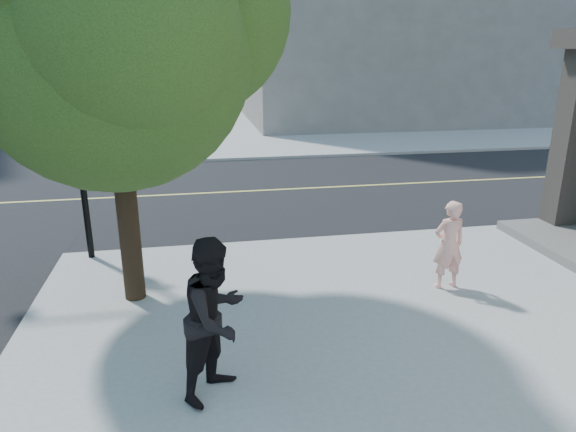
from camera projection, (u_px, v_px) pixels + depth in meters
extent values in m
plane|color=black|center=(116.00, 255.00, 10.52)|extent=(140.00, 140.00, 0.00)
cube|color=black|center=(136.00, 197.00, 14.73)|extent=(140.00, 9.00, 0.01)
cube|color=#9D9D9D|center=(378.00, 115.00, 32.98)|extent=(29.00, 25.00, 0.12)
cube|color=#35302B|center=(571.00, 137.00, 11.07)|extent=(0.55, 0.55, 4.20)
imported|color=#F9AB9C|center=(449.00, 245.00, 8.62)|extent=(0.59, 0.41, 1.54)
imported|color=black|center=(216.00, 318.00, 5.86)|extent=(1.17, 1.19, 1.93)
cylinder|color=black|center=(126.00, 200.00, 7.98)|extent=(0.33, 0.33, 3.33)
sphere|color=#34561D|center=(111.00, 49.00, 7.30)|extent=(4.07, 4.07, 4.07)
sphere|color=#34561D|center=(188.00, 11.00, 7.84)|extent=(3.14, 3.14, 3.14)
sphere|color=#34561D|center=(129.00, 26.00, 6.33)|extent=(2.77, 2.77, 2.77)
cylinder|color=black|center=(79.00, 152.00, 9.50)|extent=(0.12, 0.12, 4.15)
cube|color=white|center=(78.00, 126.00, 9.34)|extent=(0.54, 0.04, 0.20)
cube|color=navy|center=(81.00, 153.00, 9.49)|extent=(0.45, 0.04, 0.54)
imported|color=black|center=(70.00, 81.00, 9.11)|extent=(0.16, 0.20, 0.99)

